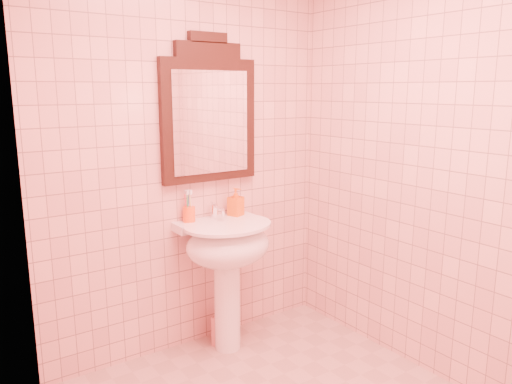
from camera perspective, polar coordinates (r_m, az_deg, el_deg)
back_wall at (r=3.23m, az=-7.64°, el=3.57°), size 2.00×0.02×2.50m
pedestal_sink at (r=3.23m, az=-3.29°, el=-7.06°), size 0.58×0.58×0.86m
faucet at (r=3.27m, az=-4.60°, el=-2.13°), size 0.04×0.16×0.11m
mirror at (r=3.24m, az=-5.37°, el=8.87°), size 0.67×0.06×0.94m
toothbrush_cup at (r=3.23m, az=-7.67°, el=-2.50°), size 0.08×0.08×0.18m
soap_dispenser at (r=3.35m, az=-2.33°, el=-1.13°), size 0.11×0.11×0.19m
towel at (r=3.52m, az=-3.54°, el=-15.34°), size 0.20×0.17×0.20m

